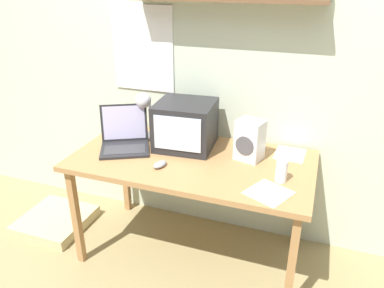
{
  "coord_description": "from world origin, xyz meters",
  "views": [
    {
      "loc": [
        0.72,
        -2.0,
        1.84
      ],
      "look_at": [
        0.0,
        0.0,
        0.86
      ],
      "focal_mm": 35.0,
      "sensor_mm": 36.0,
      "label": 1
    }
  ],
  "objects_px": {
    "laptop": "(125,137)",
    "printed_handout": "(290,154)",
    "crt_monitor": "(186,125)",
    "floor_cushion": "(56,221)",
    "desk_lamp": "(145,107)",
    "juice_glass": "(281,172)",
    "loose_paper_near_monitor": "(269,193)",
    "corner_desk": "(192,167)",
    "computer_mouse": "(160,164)",
    "space_heater": "(250,140)"
  },
  "relations": [
    {
      "from": "computer_mouse",
      "to": "laptop",
      "type": "bearing_deg",
      "value": 151.59
    },
    {
      "from": "juice_glass",
      "to": "loose_paper_near_monitor",
      "type": "height_order",
      "value": "juice_glass"
    },
    {
      "from": "loose_paper_near_monitor",
      "to": "crt_monitor",
      "type": "bearing_deg",
      "value": 146.94
    },
    {
      "from": "desk_lamp",
      "to": "printed_handout",
      "type": "bearing_deg",
      "value": 18.97
    },
    {
      "from": "desk_lamp",
      "to": "floor_cushion",
      "type": "height_order",
      "value": "desk_lamp"
    },
    {
      "from": "desk_lamp",
      "to": "loose_paper_near_monitor",
      "type": "distance_m",
      "value": 1.06
    },
    {
      "from": "loose_paper_near_monitor",
      "to": "laptop",
      "type": "bearing_deg",
      "value": 165.57
    },
    {
      "from": "laptop",
      "to": "computer_mouse",
      "type": "height_order",
      "value": "laptop"
    },
    {
      "from": "laptop",
      "to": "loose_paper_near_monitor",
      "type": "bearing_deg",
      "value": -41.67
    },
    {
      "from": "desk_lamp",
      "to": "floor_cushion",
      "type": "bearing_deg",
      "value": -147.04
    },
    {
      "from": "laptop",
      "to": "desk_lamp",
      "type": "relative_size",
      "value": 1.21
    },
    {
      "from": "juice_glass",
      "to": "computer_mouse",
      "type": "height_order",
      "value": "juice_glass"
    },
    {
      "from": "floor_cushion",
      "to": "computer_mouse",
      "type": "bearing_deg",
      "value": -6.03
    },
    {
      "from": "laptop",
      "to": "desk_lamp",
      "type": "height_order",
      "value": "desk_lamp"
    },
    {
      "from": "desk_lamp",
      "to": "space_heater",
      "type": "height_order",
      "value": "desk_lamp"
    },
    {
      "from": "corner_desk",
      "to": "crt_monitor",
      "type": "height_order",
      "value": "crt_monitor"
    },
    {
      "from": "computer_mouse",
      "to": "floor_cushion",
      "type": "xyz_separation_m",
      "value": [
        -0.98,
        0.1,
        -0.73
      ]
    },
    {
      "from": "desk_lamp",
      "to": "juice_glass",
      "type": "bearing_deg",
      "value": -2.12
    },
    {
      "from": "juice_glass",
      "to": "floor_cushion",
      "type": "xyz_separation_m",
      "value": [
        -1.7,
        0.03,
        -0.78
      ]
    },
    {
      "from": "computer_mouse",
      "to": "crt_monitor",
      "type": "bearing_deg",
      "value": 83.03
    },
    {
      "from": "desk_lamp",
      "to": "corner_desk",
      "type": "bearing_deg",
      "value": -10.07
    },
    {
      "from": "computer_mouse",
      "to": "floor_cushion",
      "type": "height_order",
      "value": "computer_mouse"
    },
    {
      "from": "desk_lamp",
      "to": "laptop",
      "type": "bearing_deg",
      "value": -101.17
    },
    {
      "from": "computer_mouse",
      "to": "juice_glass",
      "type": "bearing_deg",
      "value": 6.02
    },
    {
      "from": "crt_monitor",
      "to": "computer_mouse",
      "type": "xyz_separation_m",
      "value": [
        -0.04,
        -0.34,
        -0.14
      ]
    },
    {
      "from": "laptop",
      "to": "printed_handout",
      "type": "height_order",
      "value": "laptop"
    },
    {
      "from": "crt_monitor",
      "to": "floor_cushion",
      "type": "relative_size",
      "value": 0.79
    },
    {
      "from": "desk_lamp",
      "to": "loose_paper_near_monitor",
      "type": "xyz_separation_m",
      "value": [
        0.94,
        -0.43,
        -0.23
      ]
    },
    {
      "from": "corner_desk",
      "to": "desk_lamp",
      "type": "distance_m",
      "value": 0.54
    },
    {
      "from": "corner_desk",
      "to": "printed_handout",
      "type": "distance_m",
      "value": 0.64
    },
    {
      "from": "juice_glass",
      "to": "loose_paper_near_monitor",
      "type": "relative_size",
      "value": 0.48
    },
    {
      "from": "crt_monitor",
      "to": "floor_cushion",
      "type": "bearing_deg",
      "value": -171.39
    },
    {
      "from": "laptop",
      "to": "printed_handout",
      "type": "bearing_deg",
      "value": -13.63
    },
    {
      "from": "desk_lamp",
      "to": "crt_monitor",
      "type": "bearing_deg",
      "value": 10.2
    },
    {
      "from": "juice_glass",
      "to": "floor_cushion",
      "type": "relative_size",
      "value": 0.26
    },
    {
      "from": "laptop",
      "to": "loose_paper_near_monitor",
      "type": "height_order",
      "value": "laptop"
    },
    {
      "from": "computer_mouse",
      "to": "printed_handout",
      "type": "bearing_deg",
      "value": 31.4
    },
    {
      "from": "space_heater",
      "to": "computer_mouse",
      "type": "bearing_deg",
      "value": -134.22
    },
    {
      "from": "juice_glass",
      "to": "computer_mouse",
      "type": "bearing_deg",
      "value": -173.98
    },
    {
      "from": "printed_handout",
      "to": "floor_cushion",
      "type": "relative_size",
      "value": 0.44
    },
    {
      "from": "crt_monitor",
      "to": "juice_glass",
      "type": "distance_m",
      "value": 0.73
    },
    {
      "from": "desk_lamp",
      "to": "floor_cushion",
      "type": "distance_m",
      "value": 1.22
    },
    {
      "from": "corner_desk",
      "to": "space_heater",
      "type": "relative_size",
      "value": 5.89
    },
    {
      "from": "floor_cushion",
      "to": "desk_lamp",
      "type": "bearing_deg",
      "value": 19.14
    },
    {
      "from": "floor_cushion",
      "to": "space_heater",
      "type": "bearing_deg",
      "value": 7.28
    },
    {
      "from": "juice_glass",
      "to": "space_heater",
      "type": "xyz_separation_m",
      "value": [
        -0.23,
        0.22,
        0.07
      ]
    },
    {
      "from": "corner_desk",
      "to": "desk_lamp",
      "type": "bearing_deg",
      "value": 156.11
    },
    {
      "from": "laptop",
      "to": "juice_glass",
      "type": "height_order",
      "value": "laptop"
    },
    {
      "from": "crt_monitor",
      "to": "desk_lamp",
      "type": "distance_m",
      "value": 0.32
    },
    {
      "from": "corner_desk",
      "to": "space_heater",
      "type": "height_order",
      "value": "space_heater"
    }
  ]
}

